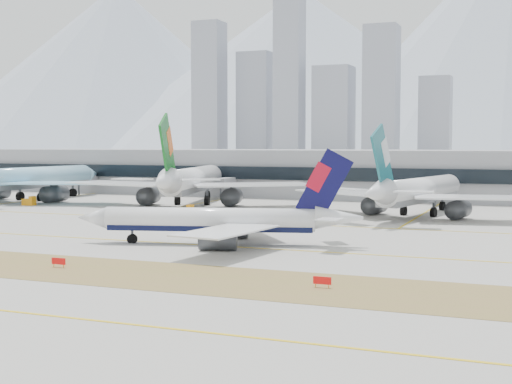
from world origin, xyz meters
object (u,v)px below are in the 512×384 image
at_px(widebody_cathay, 417,192).
at_px(terminal, 366,173).
at_px(taxiing_airliner, 220,221).
at_px(widebody_eva, 191,182).
at_px(widebody_korean, 28,180).

xyz_separation_m(widebody_cathay, terminal, (-25.44, 58.51, 1.80)).
distance_m(taxiing_airliner, widebody_eva, 77.88).
relative_size(taxiing_airliner, widebody_cathay, 0.82).
bearing_deg(widebody_eva, widebody_korean, 81.15).
bearing_deg(terminal, taxiing_airliner, -89.02).
bearing_deg(taxiing_airliner, terminal, -104.16).
distance_m(widebody_korean, widebody_cathay, 115.33).
bearing_deg(widebody_cathay, widebody_korean, 99.51).
xyz_separation_m(widebody_korean, widebody_cathay, (115.27, -3.54, -0.64)).
bearing_deg(taxiing_airliner, widebody_korean, -49.60).
height_order(taxiing_airliner, terminal, taxiing_airliner).
bearing_deg(widebody_eva, widebody_cathay, -110.16).
bearing_deg(widebody_eva, terminal, -49.61).
height_order(taxiing_airliner, widebody_eva, widebody_eva).
bearing_deg(widebody_eva, taxiing_airliner, -162.81).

